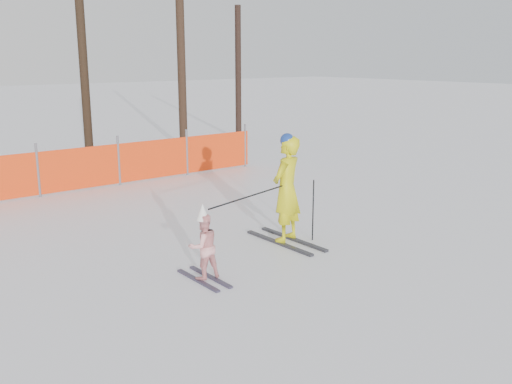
# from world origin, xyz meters

# --- Properties ---
(ground) EXTENTS (120.00, 120.00, 0.00)m
(ground) POSITION_xyz_m (0.00, 0.00, 0.00)
(ground) COLOR white
(ground) RESTS_ON ground
(adult) EXTENTS (0.78, 1.66, 1.92)m
(adult) POSITION_xyz_m (0.67, 0.49, 0.96)
(adult) COLOR black
(adult) RESTS_ON ground
(child) EXTENTS (0.50, 1.03, 1.14)m
(child) POSITION_xyz_m (-1.42, -0.06, 0.52)
(child) COLOR black
(child) RESTS_ON ground
(ski_poles) EXTENTS (2.43, 0.51, 1.09)m
(ski_poles) POSITION_xyz_m (0.17, 0.24, 0.86)
(ski_poles) COLOR black
(ski_poles) RESTS_ON ground
(tree_trunks) EXTENTS (6.75, 1.29, 6.81)m
(tree_trunks) POSITION_xyz_m (4.22, 10.40, 2.98)
(tree_trunks) COLOR #312015
(tree_trunks) RESTS_ON ground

